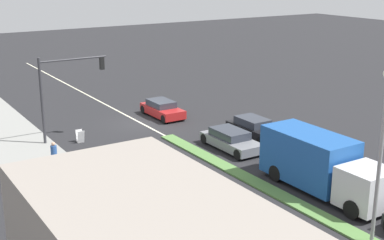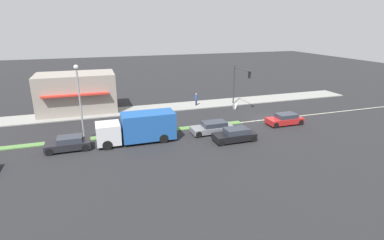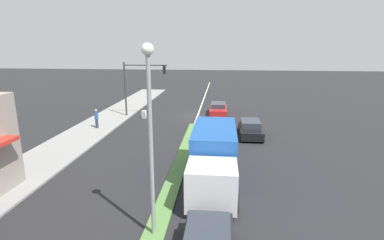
# 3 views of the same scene
# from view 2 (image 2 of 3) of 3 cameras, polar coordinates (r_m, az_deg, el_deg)

# --- Properties ---
(ground_plane) EXTENTS (160.00, 160.00, 0.00)m
(ground_plane) POSITION_cam_2_polar(r_m,az_deg,el_deg) (31.92, -13.86, -2.99)
(ground_plane) COLOR #232326
(sidewalk_right) EXTENTS (4.00, 73.00, 0.12)m
(sidewalk_right) POSITION_cam_2_polar(r_m,az_deg,el_deg) (40.43, -15.73, 1.37)
(sidewalk_right) COLOR gray
(sidewalk_right) RESTS_ON ground
(median_strip) EXTENTS (0.90, 46.00, 0.10)m
(median_strip) POSITION_cam_2_polar(r_m,az_deg,el_deg) (32.63, -29.81, -4.38)
(median_strip) COLOR #568442
(median_strip) RESTS_ON ground
(lane_marking_center) EXTENTS (0.16, 60.00, 0.01)m
(lane_marking_center) POSITION_cam_2_polar(r_m,az_deg,el_deg) (37.57, 14.55, 0.13)
(lane_marking_center) COLOR beige
(lane_marking_center) RESTS_ON ground
(building_corner_store) EXTENTS (6.28, 9.62, 4.92)m
(building_corner_store) POSITION_cam_2_polar(r_m,az_deg,el_deg) (41.75, -21.08, 4.93)
(building_corner_store) COLOR gray
(building_corner_store) RESTS_ON sidewalk_right
(traffic_signal_main) EXTENTS (4.59, 0.34, 5.60)m
(traffic_signal_main) POSITION_cam_2_polar(r_m,az_deg,el_deg) (41.18, 8.92, 7.62)
(traffic_signal_main) COLOR #333338
(traffic_signal_main) RESTS_ON sidewalk_right
(street_lamp) EXTENTS (0.44, 0.44, 7.37)m
(street_lamp) POSITION_cam_2_polar(r_m,az_deg,el_deg) (30.57, -20.71, 4.80)
(street_lamp) COLOR gray
(street_lamp) RESTS_ON median_strip
(pedestrian) EXTENTS (0.34, 0.34, 1.73)m
(pedestrian) POSITION_cam_2_polar(r_m,az_deg,el_deg) (42.00, 0.81, 4.03)
(pedestrian) COLOR #282D42
(pedestrian) RESTS_ON sidewalk_right
(warning_aframe_sign) EXTENTS (0.45, 0.53, 0.84)m
(warning_aframe_sign) POSITION_cam_2_polar(r_m,az_deg,el_deg) (40.99, 8.13, 2.63)
(warning_aframe_sign) COLOR silver
(warning_aframe_sign) RESTS_ON ground
(delivery_truck) EXTENTS (2.44, 7.50, 2.87)m
(delivery_truck) POSITION_cam_2_polar(r_m,az_deg,el_deg) (29.55, -10.00, -1.41)
(delivery_truck) COLOR silver
(delivery_truck) RESTS_ON ground
(suv_grey) EXTENTS (1.89, 4.51, 1.24)m
(suv_grey) POSITION_cam_2_polar(r_m,az_deg,el_deg) (31.76, 3.97, -1.44)
(suv_grey) COLOR slate
(suv_grey) RESTS_ON ground
(hatchback_red) EXTENTS (1.81, 4.14, 1.27)m
(hatchback_red) POSITION_cam_2_polar(r_m,az_deg,el_deg) (35.99, 17.27, 0.13)
(hatchback_red) COLOR #AD1E1E
(hatchback_red) RESTS_ON ground
(sedan_dark) EXTENTS (1.83, 3.91, 1.29)m
(sedan_dark) POSITION_cam_2_polar(r_m,az_deg,el_deg) (29.71, -22.47, -4.17)
(sedan_dark) COLOR black
(sedan_dark) RESTS_ON ground
(suv_black) EXTENTS (1.83, 4.15, 1.30)m
(suv_black) POSITION_cam_2_polar(r_m,az_deg,el_deg) (29.84, 8.14, -2.84)
(suv_black) COLOR black
(suv_black) RESTS_ON ground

